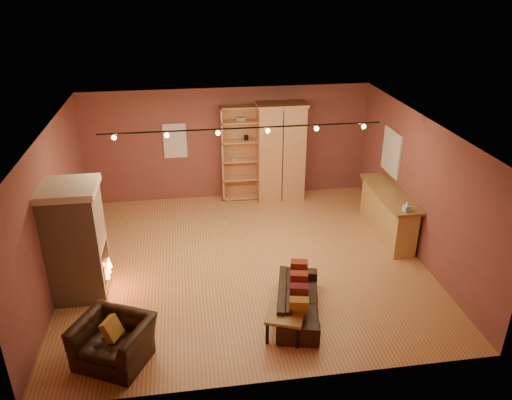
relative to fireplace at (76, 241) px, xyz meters
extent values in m
plane|color=#A76E3B|center=(3.04, 0.60, -1.06)|extent=(7.00, 7.00, 0.00)
plane|color=#553A1A|center=(3.04, 0.60, 1.74)|extent=(7.00, 7.00, 0.00)
cube|color=brown|center=(3.04, 3.85, 0.34)|extent=(7.00, 0.02, 2.80)
cube|color=brown|center=(-0.46, 0.60, 0.34)|extent=(0.02, 6.50, 2.80)
cube|color=brown|center=(6.54, 0.60, 0.34)|extent=(0.02, 6.50, 2.80)
cube|color=tan|center=(-0.01, 0.00, -0.06)|extent=(0.90, 0.90, 2.00)
cube|color=beige|center=(-0.01, 0.00, 1.00)|extent=(0.98, 0.98, 0.12)
cube|color=black|center=(0.40, 0.00, -0.46)|extent=(0.10, 0.65, 0.55)
cone|color=orange|center=(0.46, 0.00, -0.58)|extent=(0.10, 0.10, 0.22)
cube|color=silver|center=(1.74, 3.83, 0.49)|extent=(0.56, 0.04, 0.86)
cube|color=tan|center=(3.33, 3.83, 0.14)|extent=(0.98, 0.04, 2.40)
cube|color=tan|center=(2.86, 3.66, 0.14)|extent=(0.04, 0.38, 2.40)
cube|color=tan|center=(3.81, 3.66, 0.14)|extent=(0.04, 0.38, 2.40)
cube|color=gray|center=(3.17, 3.66, 0.01)|extent=(0.18, 0.12, 0.05)
cube|color=black|center=(3.46, 3.66, 0.54)|extent=(0.10, 0.10, 0.12)
cube|color=tan|center=(3.33, 3.66, -1.02)|extent=(0.98, 0.38, 0.04)
cube|color=tan|center=(3.33, 3.66, -0.51)|extent=(0.98, 0.38, 0.03)
cube|color=tan|center=(3.33, 3.66, -0.02)|extent=(0.98, 0.38, 0.04)
cube|color=tan|center=(3.33, 3.66, 0.47)|extent=(0.98, 0.38, 0.04)
cube|color=tan|center=(3.33, 3.66, 0.96)|extent=(0.98, 0.38, 0.04)
cube|color=tan|center=(3.33, 3.66, 1.32)|extent=(0.98, 0.38, 0.04)
cube|color=tan|center=(4.30, 3.54, 0.14)|extent=(1.15, 0.63, 2.40)
cube|color=olive|center=(4.30, 3.23, 0.14)|extent=(0.02, 0.01, 2.30)
cube|color=tan|center=(4.30, 3.54, 1.37)|extent=(1.21, 0.69, 0.06)
cube|color=tan|center=(6.24, 1.24, -0.57)|extent=(0.46, 2.04, 0.98)
cube|color=olive|center=(6.24, 1.24, -0.05)|extent=(0.58, 2.16, 0.06)
cube|color=#92C7EA|center=(6.19, 0.32, 0.04)|extent=(0.15, 0.15, 0.12)
cone|color=white|center=(6.19, 0.32, 0.15)|extent=(0.08, 0.08, 0.10)
cube|color=silver|center=(6.51, 2.00, 0.59)|extent=(0.05, 0.90, 1.00)
imported|color=black|center=(3.71, -1.17, -0.72)|extent=(0.90, 1.83, 0.69)
cube|color=#B2832D|center=(3.58, -1.71, -0.50)|extent=(0.34, 0.29, 0.36)
cube|color=maroon|center=(3.67, -1.35, -0.50)|extent=(0.34, 0.29, 0.36)
cube|color=maroon|center=(3.75, -0.99, -0.50)|extent=(0.34, 0.29, 0.36)
cube|color=maroon|center=(3.83, -0.64, -0.50)|extent=(0.34, 0.29, 0.36)
imported|color=black|center=(0.74, -1.85, -0.60)|extent=(1.24, 1.08, 0.91)
cube|color=#B2832D|center=(0.74, -1.85, -0.49)|extent=(0.34, 0.37, 0.34)
cube|color=olive|center=(3.37, -1.71, -0.65)|extent=(0.74, 0.74, 0.05)
cube|color=black|center=(3.13, -1.95, -0.87)|extent=(0.05, 0.05, 0.38)
cube|color=black|center=(3.61, -1.95, -0.87)|extent=(0.05, 0.05, 0.38)
cube|color=black|center=(3.13, -1.47, -0.87)|extent=(0.05, 0.05, 0.38)
cube|color=black|center=(3.61, -1.47, -0.87)|extent=(0.05, 0.05, 0.38)
cylinder|color=black|center=(3.04, 0.80, 1.66)|extent=(5.20, 0.03, 0.03)
sphere|color=#FFD88C|center=(0.74, 0.80, 1.59)|extent=(0.09, 0.09, 0.09)
sphere|color=#FFD88C|center=(1.66, 0.80, 1.59)|extent=(0.09, 0.09, 0.09)
sphere|color=#FFD88C|center=(2.58, 0.80, 1.59)|extent=(0.09, 0.09, 0.09)
sphere|color=#FFD88C|center=(3.50, 0.80, 1.59)|extent=(0.09, 0.09, 0.09)
sphere|color=#FFD88C|center=(4.42, 0.80, 1.59)|extent=(0.09, 0.09, 0.09)
sphere|color=#FFD88C|center=(5.34, 0.80, 1.59)|extent=(0.09, 0.09, 0.09)
camera|label=1|loc=(1.97, -7.92, 4.32)|focal=35.00mm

